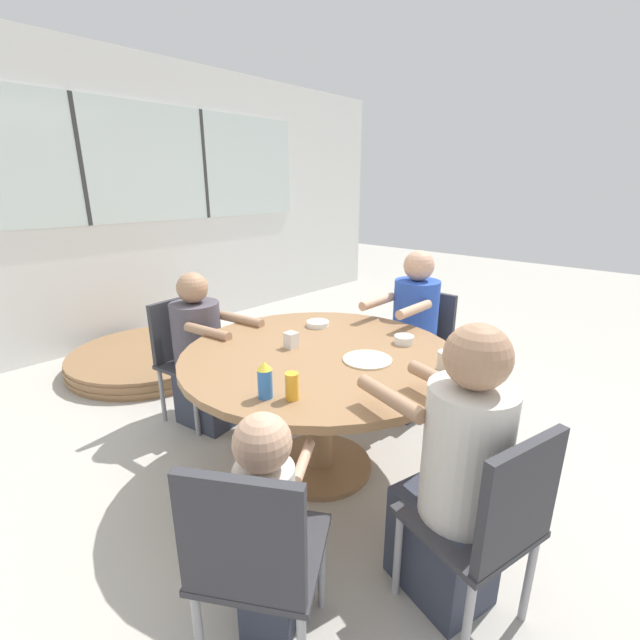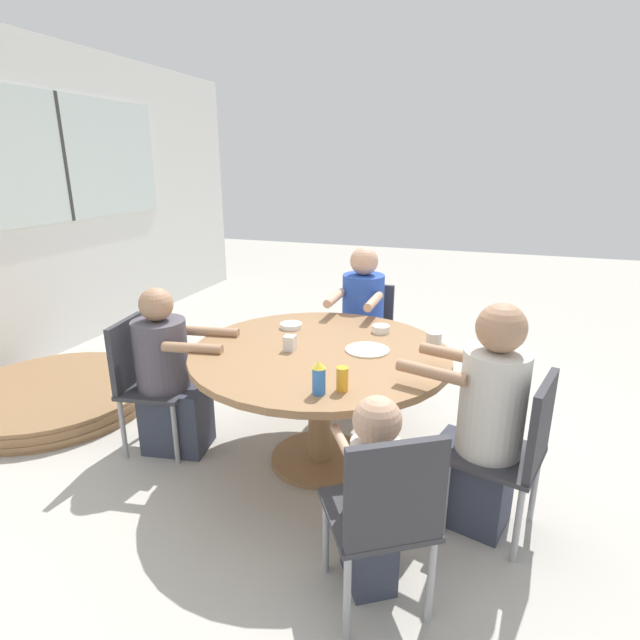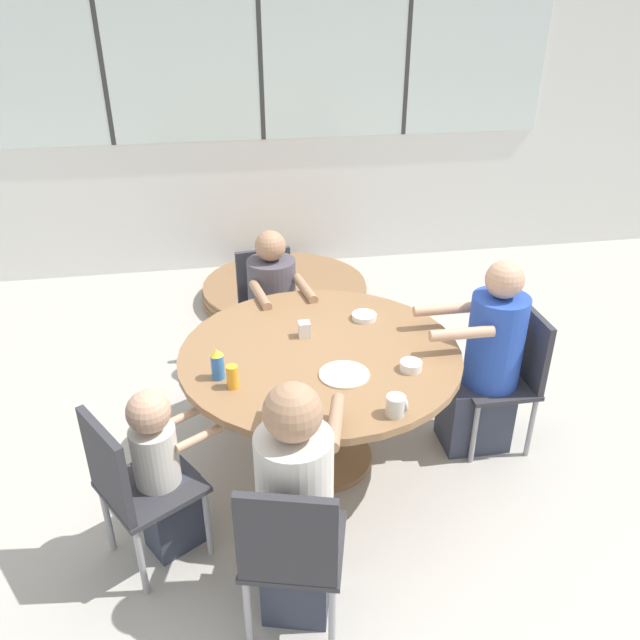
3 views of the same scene
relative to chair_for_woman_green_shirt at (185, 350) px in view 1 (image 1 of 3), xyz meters
The scene contains 19 objects.
ground_plane 1.22m from the chair_for_woman_green_shirt, 81.01° to the right, with size 16.00×16.00×0.00m, color #B2ADA3.
wall_back_with_windows 2.09m from the chair_for_woman_green_shirt, 84.66° to the left, with size 8.40×0.08×2.80m.
dining_table 1.12m from the chair_for_woman_green_shirt, 81.01° to the right, with size 1.49×1.49×0.73m.
chair_for_woman_green_shirt is the anchor object (origin of this frame).
chair_for_man_blue_shirt 2.18m from the chair_for_woman_green_shirt, 93.40° to the right, with size 0.49×0.49×0.84m.
chair_for_man_teal_shirt 1.71m from the chair_for_woman_green_shirt, 40.79° to the right, with size 0.40×0.40×0.84m.
chair_for_toddler 1.86m from the chair_for_woman_green_shirt, 114.75° to the right, with size 0.55×0.55×0.84m.
person_woman_green_shirt 0.17m from the chair_for_woman_green_shirt, 81.01° to the right, with size 0.40×0.63×1.05m.
person_man_blue_shirt 2.02m from the chair_for_woman_green_shirt, 92.40° to the right, with size 0.44×0.61×1.16m.
person_man_teal_shirt 1.58m from the chair_for_woman_green_shirt, 44.63° to the right, with size 0.59×0.34×1.17m.
person_toddler 1.73m from the chair_for_woman_green_shirt, 111.88° to the right, with size 0.42×0.37×0.91m.
coffee_mug 1.79m from the chair_for_woman_green_shirt, 76.53° to the right, with size 0.09×0.09×0.10m.
sippy_cup 1.36m from the chair_for_woman_green_shirt, 105.76° to the right, with size 0.07×0.07×0.16m.
juice_glass 1.43m from the chair_for_woman_green_shirt, 102.11° to the right, with size 0.06×0.06×0.12m.
milk_carton_small 0.99m from the chair_for_woman_green_shirt, 83.00° to the right, with size 0.06×0.06×0.09m.
bowl_white_shallow 1.51m from the chair_for_woman_green_shirt, 66.76° to the right, with size 0.11×0.11×0.05m.
bowl_cereal 0.97m from the chair_for_woman_green_shirt, 58.72° to the right, with size 0.14×0.14×0.03m.
plate_tortillas 1.41m from the chair_for_woman_green_shirt, 79.61° to the right, with size 0.25×0.25×0.01m.
folded_table_stack 1.14m from the chair_for_woman_green_shirt, 77.07° to the left, with size 1.43×1.43×0.15m.
Camera 1 is at (-1.58, -1.44, 1.60)m, focal length 24.00 mm.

